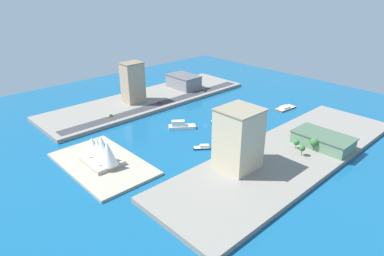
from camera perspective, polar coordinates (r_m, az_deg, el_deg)
ground_plane at (r=321.61m, az=2.23°, el=0.63°), size 440.00×440.00×0.00m
quay_west at (r=271.92m, az=15.80°, el=-4.54°), size 70.00×240.00×3.55m
quay_east at (r=384.85m, az=-7.31°, el=4.75°), size 70.00×240.00×3.55m
peninsula_point at (r=261.27m, az=-14.81°, el=-5.86°), size 83.67×49.06×2.00m
road_strip at (r=366.35m, az=-5.13°, el=4.15°), size 12.53×228.00×0.15m
ferry_white_commuter at (r=311.52m, az=-1.85°, el=0.39°), size 21.13×24.26×7.85m
catamaran_blue at (r=324.53m, az=4.69°, el=1.09°), size 17.09×13.93×4.12m
barge_flat_brown at (r=372.04m, az=15.45°, el=3.27°), size 11.98×25.27×3.33m
patrol_launch_navy at (r=275.73m, az=1.80°, el=-3.26°), size 12.43×13.89×3.57m
tugboat_red at (r=338.16m, az=10.47°, el=1.64°), size 16.56×7.51×3.02m
yacht_sleek_gray at (r=353.79m, az=4.76°, el=3.06°), size 13.94×7.22×3.82m
ferry_yellow_fast at (r=308.58m, az=9.02°, el=-0.11°), size 24.97×20.18×7.98m
terminal_long_green at (r=290.49m, az=21.16°, el=-1.92°), size 45.49×26.25×9.91m
warehouse_low_gray at (r=418.14m, az=-1.43°, el=7.87°), size 39.39×26.56×15.32m
apartment_midrise_tan at (r=369.53m, az=-9.95°, el=7.57°), size 17.23×22.07×43.08m
office_block_beige at (r=236.36m, az=7.82°, el=-1.78°), size 26.79×27.85×44.14m
taxi_yellow_cab at (r=338.94m, az=-13.55°, el=2.04°), size 1.94×5.10×1.73m
suv_black at (r=405.30m, az=2.21°, el=6.32°), size 1.93×4.47×1.49m
pickup_red at (r=367.56m, az=-5.58°, el=4.33°), size 1.99×5.15×1.45m
traffic_light_waterfront at (r=374.31m, az=-1.53°, el=5.37°), size 0.36×0.36×6.50m
opera_landmark at (r=255.83m, az=-15.02°, el=-3.79°), size 37.06×22.85×23.68m
park_tree_cluster at (r=277.25m, az=19.01°, el=-2.48°), size 17.16×19.72×10.58m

